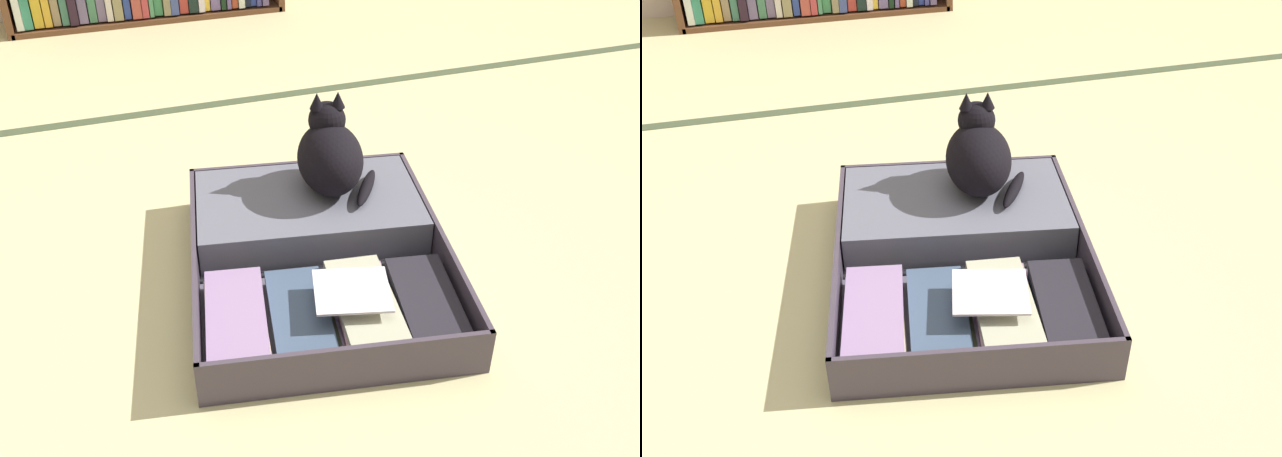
{
  "view_description": "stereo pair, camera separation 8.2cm",
  "coord_description": "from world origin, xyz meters",
  "views": [
    {
      "loc": [
        -0.33,
        -1.24,
        1.16
      ],
      "look_at": [
        0.1,
        0.07,
        0.18
      ],
      "focal_mm": 40.47,
      "sensor_mm": 36.0,
      "label": 1
    },
    {
      "loc": [
        -0.26,
        -1.27,
        1.16
      ],
      "look_at": [
        0.1,
        0.07,
        0.18
      ],
      "focal_mm": 40.47,
      "sensor_mm": 36.0,
      "label": 2
    }
  ],
  "objects": [
    {
      "name": "open_suitcase",
      "position": [
        0.13,
        0.17,
        0.05
      ],
      "size": [
        0.74,
        0.87,
        0.12
      ],
      "color": "#3F3643",
      "rests_on": "ground_plane"
    },
    {
      "name": "ground_plane",
      "position": [
        0.0,
        0.0,
        0.0
      ],
      "size": [
        10.0,
        10.0,
        0.0
      ],
      "primitive_type": "plane",
      "color": "#C7BD87"
    },
    {
      "name": "black_cat",
      "position": [
        0.22,
        0.35,
        0.21
      ],
      "size": [
        0.25,
        0.28,
        0.26
      ],
      "color": "black",
      "rests_on": "open_suitcase"
    },
    {
      "name": "tatami_border",
      "position": [
        0.0,
        1.2,
        0.0
      ],
      "size": [
        4.8,
        0.05,
        0.0
      ],
      "color": "#3E4A30",
      "rests_on": "ground_plane"
    }
  ]
}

